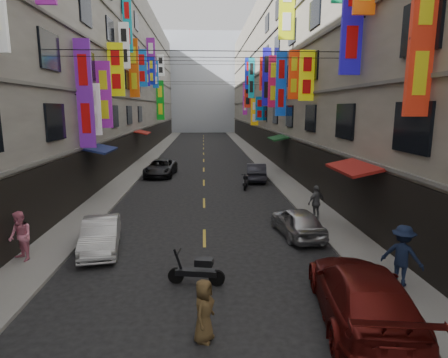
{
  "coord_description": "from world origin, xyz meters",
  "views": [
    {
      "loc": [
        0.0,
        2.81,
        5.43
      ],
      "look_at": [
        0.54,
        12.65,
        3.57
      ],
      "focal_mm": 30.0,
      "sensor_mm": 36.0,
      "label": 1
    }
  ],
  "objects": [
    {
      "name": "car_right_mid",
      "position": [
        4.0,
        18.06,
        0.63
      ],
      "size": [
        1.91,
        3.85,
        1.26
      ],
      "primitive_type": "imported",
      "rotation": [
        0.0,
        0.0,
        3.26
      ],
      "color": "#AFAFB4",
      "rests_on": "ground"
    },
    {
      "name": "haze_block",
      "position": [
        0.0,
        92.0,
        11.0
      ],
      "size": [
        18.0,
        8.0,
        22.0
      ],
      "primitive_type": "cube",
      "color": "#ADB4C1",
      "rests_on": "ground"
    },
    {
      "name": "car_right_far",
      "position": [
        4.0,
        30.64,
        0.67
      ],
      "size": [
        1.92,
        4.2,
        1.34
      ],
      "primitive_type": "imported",
      "rotation": [
        0.0,
        0.0,
        3.01
      ],
      "color": "#26252D",
      "rests_on": "ground"
    },
    {
      "name": "car_left_mid",
      "position": [
        -4.0,
        16.81,
        0.62
      ],
      "size": [
        1.93,
        3.94,
        1.24
      ],
      "primitive_type": "imported",
      "rotation": [
        0.0,
        0.0,
        0.17
      ],
      "color": "beige",
      "rests_on": "ground"
    },
    {
      "name": "pedestrian_crossing",
      "position": [
        -0.03,
        10.86,
        0.76
      ],
      "size": [
        0.75,
        0.88,
        1.53
      ],
      "primitive_type": "imported",
      "rotation": [
        0.0,
        0.0,
        1.19
      ],
      "color": "#503B20",
      "rests_on": "ground"
    },
    {
      "name": "scooter_crossing",
      "position": [
        -0.23,
        13.75,
        0.44
      ],
      "size": [
        1.79,
        0.62,
        1.14
      ],
      "rotation": [
        0.0,
        0.0,
        1.39
      ],
      "color": "black",
      "rests_on": "ground"
    },
    {
      "name": "pedestrian_lfar",
      "position": [
        -6.46,
        15.7,
        1.01
      ],
      "size": [
        1.04,
        1.01,
        1.78
      ],
      "primitive_type": "imported",
      "rotation": [
        0.0,
        0.0,
        -0.7
      ],
      "color": "pink",
      "rests_on": "sidewalk_left"
    },
    {
      "name": "pedestrian_rnear",
      "position": [
        5.96,
        13.14,
        1.07
      ],
      "size": [
        1.34,
        1.27,
        1.89
      ],
      "primitive_type": "imported",
      "rotation": [
        0.0,
        0.0,
        2.44
      ],
      "color": "#121B33",
      "rests_on": "sidewalk_right"
    },
    {
      "name": "shop_signage",
      "position": [
        -0.09,
        35.52,
        9.05
      ],
      "size": [
        14.0,
        55.0,
        11.86
      ],
      "color": "#1C11C9",
      "rests_on": "ground"
    },
    {
      "name": "street_awnings",
      "position": [
        -1.26,
        26.0,
        3.0
      ],
      "size": [
        13.99,
        35.2,
        0.41
      ],
      "color": "#134829",
      "rests_on": "ground"
    },
    {
      "name": "sidewalk_left",
      "position": [
        -6.0,
        42.0,
        0.06
      ],
      "size": [
        2.0,
        90.0,
        0.12
      ],
      "primitive_type": "cube",
      "color": "slate",
      "rests_on": "ground"
    },
    {
      "name": "car_left_far",
      "position": [
        -3.5,
        33.07,
        0.66
      ],
      "size": [
        2.51,
        4.91,
        1.33
      ],
      "primitive_type": "imported",
      "rotation": [
        0.0,
        0.0,
        -0.07
      ],
      "color": "black",
      "rests_on": "ground"
    },
    {
      "name": "scooter_far_right",
      "position": [
        2.87,
        27.86,
        0.44
      ],
      "size": [
        0.63,
        1.79,
        1.14
      ],
      "rotation": [
        0.0,
        0.0,
        2.95
      ],
      "color": "black",
      "rests_on": "ground"
    },
    {
      "name": "car_right_near",
      "position": [
        4.0,
        11.44,
        0.76
      ],
      "size": [
        2.88,
        5.52,
        1.53
      ],
      "primitive_type": "imported",
      "rotation": [
        0.0,
        0.0,
        3.0
      ],
      "color": "#5D1210",
      "rests_on": "ground"
    },
    {
      "name": "building_row_right",
      "position": [
        11.99,
        42.0,
        9.49
      ],
      "size": [
        10.14,
        90.0,
        19.0
      ],
      "color": "gray",
      "rests_on": "ground"
    },
    {
      "name": "lane_markings",
      "position": [
        0.0,
        39.0,
        0.0
      ],
      "size": [
        0.12,
        80.2,
        0.01
      ],
      "color": "gold",
      "rests_on": "ground"
    },
    {
      "name": "pedestrian_rfar",
      "position": [
        5.4,
        20.02,
        0.96
      ],
      "size": [
        1.14,
        0.96,
        1.69
      ],
      "primitive_type": "imported",
      "rotation": [
        0.0,
        0.0,
        3.63
      ],
      "color": "#5F5F62",
      "rests_on": "sidewalk_right"
    },
    {
      "name": "building_row_left",
      "position": [
        -11.99,
        42.0,
        9.49
      ],
      "size": [
        10.14,
        90.0,
        19.0
      ],
      "color": "gray",
      "rests_on": "ground"
    },
    {
      "name": "sidewalk_right",
      "position": [
        6.0,
        42.0,
        0.06
      ],
      "size": [
        2.0,
        90.0,
        0.12
      ],
      "primitive_type": "cube",
      "color": "slate",
      "rests_on": "ground"
    },
    {
      "name": "overhead_cables",
      "position": [
        0.0,
        30.0,
        8.8
      ],
      "size": [
        14.0,
        38.04,
        1.24
      ],
      "color": "black",
      "rests_on": "ground"
    }
  ]
}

